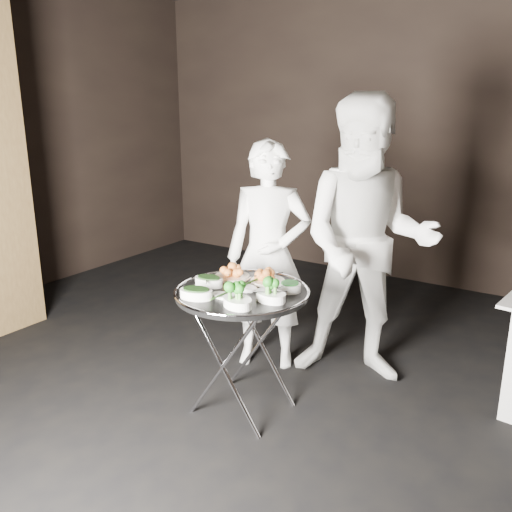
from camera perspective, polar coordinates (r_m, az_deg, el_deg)
The scene contains 16 objects.
floor at distance 3.23m, azimuth -7.33°, elevation -19.37°, with size 6.00×7.00×0.05m, color black.
wall_back at distance 5.78m, azimuth 15.83°, elevation 12.14°, with size 6.00×0.05×3.00m, color black.
tray_stand at distance 3.29m, azimuth -1.45°, elevation -9.43°, with size 0.52×0.44×0.76m.
serving_tray at distance 3.15m, azimuth -1.49°, elevation -3.82°, with size 0.79×0.79×0.04m.
potato_plate_a at distance 3.35m, azimuth -2.53°, elevation -1.79°, with size 0.21×0.21×0.08m.
potato_plate_b at distance 3.27m, azimuth 1.24°, elevation -2.26°, with size 0.21×0.21×0.08m.
greens_bowl at distance 3.13m, azimuth 3.58°, elevation -3.15°, with size 0.13×0.13×0.07m.
asparagus_plate_a at distance 3.17m, azimuth -1.32°, elevation -3.22°, with size 0.19×0.12×0.04m.
asparagus_plate_b at distance 3.04m, azimuth -3.35°, elevation -4.12°, with size 0.16×0.10×0.03m.
spinach_bowl_a at distance 3.23m, azimuth -4.99°, elevation -2.53°, with size 0.19×0.13×0.07m.
spinach_bowl_b at distance 3.04m, azimuth -6.32°, elevation -3.80°, with size 0.22×0.17×0.08m.
broccoli_bowl_a at distance 2.98m, azimuth 1.55°, elevation -4.05°, with size 0.22×0.18×0.08m.
broccoli_bowl_b at distance 2.90m, azimuth -1.97°, elevation -4.69°, with size 0.23×0.20×0.08m.
serving_utensils at distance 3.18m, azimuth -0.55°, elevation -2.51°, with size 0.58×0.42×0.01m.
waiter_left at distance 3.76m, azimuth 1.33°, elevation -0.01°, with size 0.58×0.38×1.60m, color white.
waiter_right at distance 3.59m, azimuth 11.58°, elevation 1.34°, with size 0.92×0.72×1.89m, color white.
Camera 1 is at (1.75, -1.97, 1.84)m, focal length 38.00 mm.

